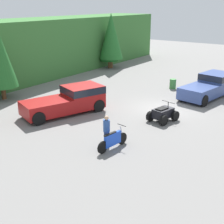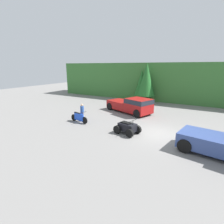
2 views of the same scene
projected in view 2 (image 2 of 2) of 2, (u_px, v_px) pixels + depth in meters
The scene contains 8 objects.
ground_plane at pixel (157, 134), 14.19m from camera, with size 80.00×80.00×0.00m, color slate.
hillside_backdrop at pixel (187, 82), 26.90m from camera, with size 44.00×6.00×5.87m.
tree_left at pixel (142, 83), 26.91m from camera, with size 2.12×2.12×4.82m.
tree_mid_left at pixel (146, 80), 25.64m from camera, with size 2.58×2.58×5.85m.
pickup_truck_red at pixel (132, 105), 20.34m from camera, with size 6.15×4.05×1.83m.
dirt_bike at pixel (79, 118), 17.04m from camera, with size 2.21×0.61×1.16m.
quad_atv at pixel (127, 128), 14.20m from camera, with size 2.14×1.68×1.22m.
rider_person at pixel (82, 112), 17.27m from camera, with size 0.45×0.45×1.77m.
Camera 2 is at (3.34, -13.36, 5.34)m, focal length 28.00 mm.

